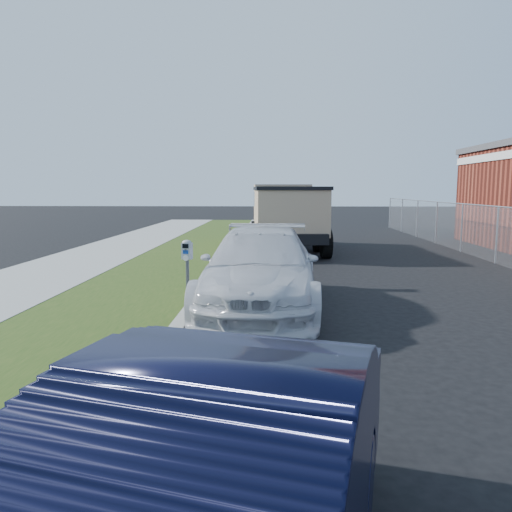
{
  "coord_description": "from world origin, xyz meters",
  "views": [
    {
      "loc": [
        -1.0,
        -9.01,
        2.35
      ],
      "look_at": [
        -1.4,
        1.0,
        1.0
      ],
      "focal_mm": 35.0,
      "sensor_mm": 36.0,
      "label": 1
    }
  ],
  "objects": [
    {
      "name": "parking_meter",
      "position": [
        -2.57,
        -0.3,
        1.09
      ],
      "size": [
        0.21,
        0.17,
        1.33
      ],
      "rotation": [
        0.0,
        0.0,
        -0.27
      ],
      "color": "#3F4247",
      "rests_on": "ground"
    },
    {
      "name": "dump_truck",
      "position": [
        -0.61,
        10.48,
        1.43
      ],
      "size": [
        2.98,
        6.64,
        2.54
      ],
      "rotation": [
        0.0,
        0.0,
        0.07
      ],
      "color": "black",
      "rests_on": "ground"
    },
    {
      "name": "ground",
      "position": [
        0.0,
        0.0,
        0.0
      ],
      "size": [
        120.0,
        120.0,
        0.0
      ],
      "primitive_type": "plane",
      "color": "black",
      "rests_on": "ground"
    },
    {
      "name": "streetside",
      "position": [
        -5.57,
        2.0,
        0.07
      ],
      "size": [
        6.12,
        50.0,
        0.15
      ],
      "color": "gray",
      "rests_on": "ground"
    },
    {
      "name": "chainlink_fence",
      "position": [
        6.0,
        7.0,
        1.26
      ],
      "size": [
        0.06,
        30.06,
        30.0
      ],
      "color": "slate",
      "rests_on": "ground"
    },
    {
      "name": "white_wagon",
      "position": [
        -1.3,
        0.69,
        0.78
      ],
      "size": [
        2.37,
        5.47,
        1.57
      ],
      "primitive_type": "imported",
      "rotation": [
        0.0,
        0.0,
        -0.03
      ],
      "color": "silver",
      "rests_on": "ground"
    }
  ]
}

